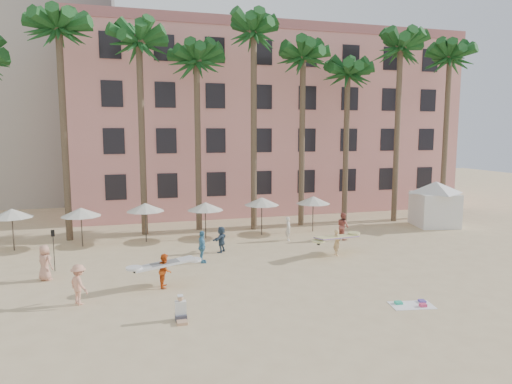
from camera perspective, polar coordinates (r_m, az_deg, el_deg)
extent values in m
plane|color=#D1B789|center=(20.43, 2.46, -13.45)|extent=(120.00, 120.00, 0.00)
cube|color=pink|center=(45.99, 0.75, 8.38)|extent=(35.00, 14.00, 16.00)
cylinder|color=brown|center=(32.88, -22.84, 6.40)|extent=(0.44, 0.44, 14.00)
cylinder|color=brown|center=(33.14, -14.06, 6.33)|extent=(0.44, 0.44, 13.50)
cylinder|color=brown|center=(34.00, -7.28, 5.68)|extent=(0.44, 0.44, 12.50)
cylinder|color=brown|center=(33.83, -0.28, 7.42)|extent=(0.44, 0.44, 14.50)
cylinder|color=brown|center=(35.58, 5.77, 6.18)|extent=(0.44, 0.44, 13.00)
cylinder|color=brown|center=(37.68, 11.18, 5.39)|extent=(0.44, 0.44, 12.00)
cylinder|color=brown|center=(38.77, 17.21, 6.73)|extent=(0.44, 0.44, 14.00)
cylinder|color=brown|center=(42.08, 22.59, 6.19)|extent=(0.44, 0.44, 13.50)
cylinder|color=#332B23|center=(32.00, -28.10, -4.29)|extent=(0.07, 0.07, 2.50)
cone|color=silver|center=(31.81, -28.23, -2.35)|extent=(2.50, 2.50, 0.55)
cylinder|color=#332B23|center=(31.28, -20.95, -4.24)|extent=(0.07, 0.07, 2.40)
cone|color=silver|center=(31.09, -21.04, -2.35)|extent=(2.50, 2.50, 0.55)
cylinder|color=#332B23|center=(31.33, -13.61, -3.84)|extent=(0.07, 0.07, 2.50)
cone|color=silver|center=(31.14, -13.67, -1.85)|extent=(2.50, 2.50, 0.55)
cylinder|color=#332B23|center=(31.62, -6.33, -3.66)|extent=(0.07, 0.07, 2.40)
cone|color=silver|center=(31.43, -6.35, -1.78)|extent=(2.50, 2.50, 0.55)
cylinder|color=#332B23|center=(32.37, 0.71, -3.17)|extent=(0.07, 0.07, 2.60)
cone|color=silver|center=(32.18, 0.72, -1.16)|extent=(2.50, 2.50, 0.55)
cylinder|color=#332B23|center=(33.89, 7.13, -2.83)|extent=(0.07, 0.07, 2.50)
cone|color=silver|center=(33.71, 7.16, -0.99)|extent=(2.50, 2.50, 0.55)
cube|color=silver|center=(38.23, 21.42, -2.04)|extent=(3.55, 3.55, 2.60)
cone|color=silver|center=(38.00, 21.55, 0.56)|extent=(5.33, 5.33, 0.90)
cube|color=white|center=(20.99, 18.89, -13.25)|extent=(1.94, 1.29, 0.02)
cube|color=#2BBC91|center=(20.94, 17.39, -13.05)|extent=(0.34, 0.30, 0.10)
cube|color=#DD3D6A|center=(20.96, 20.15, -13.13)|extent=(0.31, 0.26, 0.12)
cube|color=#5E45A5|center=(21.47, 20.05, -12.68)|extent=(0.31, 0.34, 0.08)
imported|color=tan|center=(27.69, 10.06, -6.20)|extent=(0.40, 0.59, 1.59)
cube|color=#D3D084|center=(27.62, 10.08, -5.56)|extent=(3.27, 2.04, 0.38)
imported|color=#D95316|center=(22.29, -11.31, -9.59)|extent=(0.72, 0.86, 1.61)
cube|color=silver|center=(22.20, -11.33, -8.79)|extent=(2.99, 1.37, 0.30)
imported|color=#35485C|center=(28.05, -4.36, -5.92)|extent=(1.29, 1.45, 1.60)
imported|color=silver|center=(31.04, 4.06, -4.59)|extent=(0.52, 0.66, 1.61)
imported|color=#4D90B4|center=(25.90, -6.75, -6.83)|extent=(0.50, 1.09, 1.82)
imported|color=#A34F44|center=(31.76, 10.82, -4.20)|extent=(0.80, 0.98, 1.86)
imported|color=tan|center=(21.17, -21.26, -10.71)|extent=(1.18, 1.29, 1.74)
imported|color=tan|center=(25.09, -24.89, -8.01)|extent=(1.02, 1.01, 1.78)
cylinder|color=black|center=(26.40, -23.95, -6.85)|extent=(0.04, 0.04, 2.10)
cube|color=black|center=(26.18, -24.07, -4.73)|extent=(0.18, 0.03, 0.35)
cube|color=#3F3F4C|center=(18.71, -9.36, -15.19)|extent=(0.44, 0.41, 0.23)
cube|color=tan|center=(18.42, -9.24, -15.76)|extent=(0.39, 0.44, 0.12)
cube|color=white|center=(18.61, -9.40, -14.08)|extent=(0.43, 0.25, 0.54)
sphere|color=tan|center=(18.47, -9.43, -12.96)|extent=(0.23, 0.23, 0.23)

